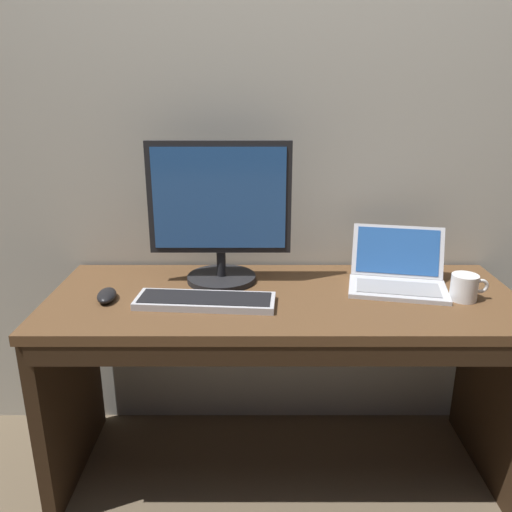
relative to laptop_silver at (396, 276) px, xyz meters
The scene contains 8 objects.
ground_plane 0.87m from the laptop_silver, 169.77° to the right, with size 14.00×14.00×0.00m, color brown.
back_wall 1.02m from the laptop_silver, 146.67° to the left, with size 4.13×0.04×3.30m, color beige.
desk 0.48m from the laptop_silver, 168.42° to the right, with size 1.61×0.62×0.72m.
laptop_silver is the anchor object (origin of this frame).
external_monitor 0.67m from the laptop_silver, behind, with size 0.50×0.25×0.51m.
wired_keyboard 0.69m from the laptop_silver, 166.86° to the right, with size 0.47×0.18×0.03m.
computer_mouse 1.01m from the laptop_silver, behind, with size 0.06×0.12×0.03m, color black.
coffee_mug 0.23m from the laptop_silver, 31.31° to the right, with size 0.13×0.09×0.09m.
Camera 1 is at (-0.09, -1.62, 1.40)m, focal length 35.67 mm.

